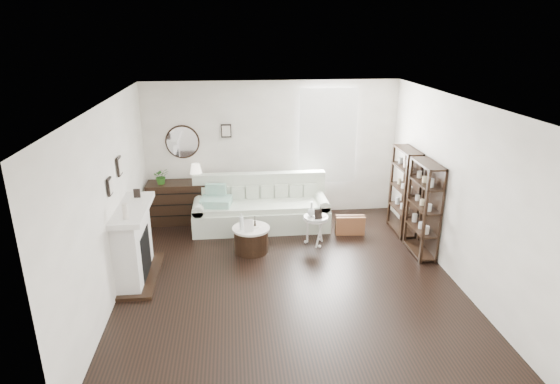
{
  "coord_description": "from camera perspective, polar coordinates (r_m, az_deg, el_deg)",
  "views": [
    {
      "loc": [
        -0.79,
        -6.28,
        3.64
      ],
      "look_at": [
        -0.05,
        0.8,
        1.13
      ],
      "focal_mm": 30.0,
      "sensor_mm": 36.0,
      "label": 1
    }
  ],
  "objects": [
    {
      "name": "quilt",
      "position": [
        8.79,
        -7.8,
        -1.16
      ],
      "size": [
        0.62,
        0.53,
        0.14
      ],
      "primitive_type": "cube",
      "rotation": [
        0.0,
        0.0,
        -0.16
      ],
      "color": "#217B50",
      "rests_on": "sofa"
    },
    {
      "name": "dresser",
      "position": [
        9.39,
        -12.13,
        -1.21
      ],
      "size": [
        1.21,
        0.52,
        0.81
      ],
      "color": "black",
      "rests_on": "ground"
    },
    {
      "name": "table_lamp",
      "position": [
        9.17,
        -10.19,
        2.29
      ],
      "size": [
        0.29,
        0.29,
        0.36
      ],
      "primitive_type": null,
      "rotation": [
        0.0,
        0.0,
        -0.31
      ],
      "color": "white",
      "rests_on": "dresser"
    },
    {
      "name": "flask_ped",
      "position": [
        8.14,
        3.86,
        -2.08
      ],
      "size": [
        0.14,
        0.14,
        0.27
      ],
      "primitive_type": null,
      "color": "silver",
      "rests_on": "pedestal_table"
    },
    {
      "name": "shelf_unit_near",
      "position": [
        8.11,
        17.09,
        -1.99
      ],
      "size": [
        0.3,
        0.8,
        1.6
      ],
      "color": "black",
      "rests_on": "ground"
    },
    {
      "name": "card_frame_ped",
      "position": [
        8.05,
        4.69,
        -2.7
      ],
      "size": [
        0.14,
        0.07,
        0.17
      ],
      "primitive_type": "cube",
      "rotation": [
        -0.21,
        0.0,
        0.12
      ],
      "color": "black",
      "rests_on": "pedestal_table"
    },
    {
      "name": "suitcase",
      "position": [
        8.8,
        8.53,
        -4.0
      ],
      "size": [
        0.54,
        0.22,
        0.35
      ],
      "primitive_type": "cube",
      "rotation": [
        0.0,
        0.0,
        -0.09
      ],
      "color": "brown",
      "rests_on": "ground"
    },
    {
      "name": "fireplace",
      "position": [
        7.43,
        -17.35,
        -6.21
      ],
      "size": [
        0.5,
        1.4,
        1.84
      ],
      "color": "silver",
      "rests_on": "ground"
    },
    {
      "name": "eiffel_drum",
      "position": [
        7.96,
        -3.07,
        -3.65
      ],
      "size": [
        0.12,
        0.12,
        0.17
      ],
      "primitive_type": null,
      "rotation": [
        0.0,
        0.0,
        0.28
      ],
      "color": "black",
      "rests_on": "drum_table"
    },
    {
      "name": "pedestal_table",
      "position": [
        8.21,
        4.39,
        -3.27
      ],
      "size": [
        0.44,
        0.44,
        0.53
      ],
      "rotation": [
        0.0,
        0.0,
        0.29
      ],
      "color": "white",
      "rests_on": "ground"
    },
    {
      "name": "potted_plant",
      "position": [
        9.2,
        -14.28,
        1.88
      ],
      "size": [
        0.33,
        0.31,
        0.31
      ],
      "primitive_type": "imported",
      "rotation": [
        0.0,
        0.0,
        0.26
      ],
      "color": "#265C1A",
      "rests_on": "dresser"
    },
    {
      "name": "eiffel_ped",
      "position": [
        8.19,
        4.97,
        -2.24
      ],
      "size": [
        0.14,
        0.14,
        0.19
      ],
      "primitive_type": null,
      "rotation": [
        0.0,
        0.0,
        0.28
      ],
      "color": "black",
      "rests_on": "pedestal_table"
    },
    {
      "name": "bottle_drum",
      "position": [
        7.83,
        -4.72,
        -3.64
      ],
      "size": [
        0.07,
        0.07,
        0.29
      ],
      "primitive_type": "cylinder",
      "color": "silver",
      "rests_on": "drum_table"
    },
    {
      "name": "drum_table",
      "position": [
        8.04,
        -3.52,
        -5.77
      ],
      "size": [
        0.64,
        0.64,
        0.44
      ],
      "rotation": [
        0.0,
        0.0,
        0.19
      ],
      "color": "black",
      "rests_on": "ground"
    },
    {
      "name": "sofa",
      "position": [
        9.0,
        -2.39,
        -2.2
      ],
      "size": [
        2.56,
        0.89,
        0.99
      ],
      "color": "beige",
      "rests_on": "ground"
    },
    {
      "name": "card_frame_drum",
      "position": [
        7.76,
        -3.85,
        -4.12
      ],
      "size": [
        0.17,
        0.1,
        0.21
      ],
      "primitive_type": "cube",
      "rotation": [
        -0.21,
        0.0,
        0.3
      ],
      "color": "silver",
      "rests_on": "drum_table"
    },
    {
      "name": "shelf_unit_far",
      "position": [
        8.89,
        14.92,
        0.11
      ],
      "size": [
        0.3,
        0.8,
        1.6
      ],
      "color": "black",
      "rests_on": "ground"
    },
    {
      "name": "room",
      "position": [
        9.33,
        3.59,
        6.72
      ],
      "size": [
        5.5,
        5.5,
        5.5
      ],
      "color": "black",
      "rests_on": "ground"
    }
  ]
}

